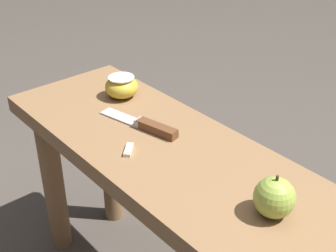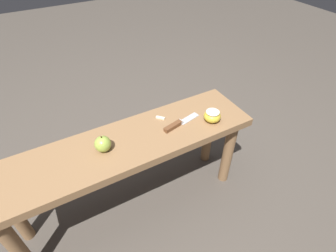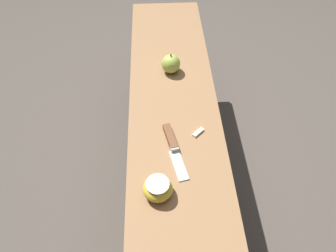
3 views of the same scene
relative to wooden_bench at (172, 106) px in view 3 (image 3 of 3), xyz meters
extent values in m
plane|color=#4C443D|center=(0.00, 0.00, -0.40)|extent=(8.00, 8.00, 0.00)
cube|color=olive|center=(0.00, 0.00, 0.07)|extent=(1.22, 0.31, 0.04)
cylinder|color=olive|center=(0.55, -0.10, -0.17)|extent=(0.06, 0.06, 0.45)
cylinder|color=olive|center=(0.55, 0.10, -0.17)|extent=(0.06, 0.06, 0.45)
cube|color=#B7BABF|center=(-0.33, 0.00, 0.09)|extent=(0.11, 0.06, 0.00)
cube|color=#B7BABF|center=(-0.28, 0.01, 0.10)|extent=(0.02, 0.03, 0.02)
cube|color=brown|center=(-0.23, 0.02, 0.10)|extent=(0.10, 0.05, 0.02)
sphere|color=#9EB747|center=(0.10, 0.00, 0.13)|extent=(0.07, 0.07, 0.07)
cylinder|color=#4C3319|center=(0.10, 0.00, 0.17)|extent=(0.01, 0.01, 0.01)
ellipsoid|color=gold|center=(-0.42, 0.06, 0.12)|extent=(0.08, 0.08, 0.05)
cylinder|color=silver|center=(-0.42, 0.06, 0.14)|extent=(0.06, 0.06, 0.00)
cube|color=silver|center=(-0.21, -0.07, 0.09)|extent=(0.04, 0.04, 0.01)
camera|label=1|loc=(0.45, -0.53, 0.62)|focal=50.00mm
camera|label=2|loc=(0.24, 0.82, 0.91)|focal=28.00mm
camera|label=3|loc=(-0.88, 0.06, 0.91)|focal=35.00mm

